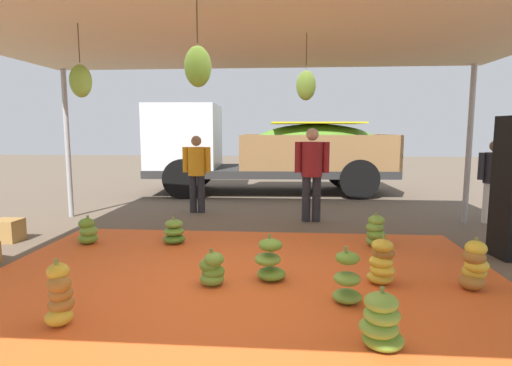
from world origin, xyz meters
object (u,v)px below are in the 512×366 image
(worker_2, at_px, (197,168))
(banana_bunch_3, at_px, (174,232))
(banana_bunch_1, at_px, (382,263))
(banana_bunch_2, at_px, (376,232))
(banana_bunch_6, at_px, (88,232))
(banana_bunch_7, at_px, (60,296))
(worker_0, at_px, (493,175))
(banana_bunch_9, at_px, (212,269))
(worker_1, at_px, (312,167))
(banana_bunch_0, at_px, (347,280))
(banana_bunch_8, at_px, (381,323))
(banana_bunch_5, at_px, (474,267))
(cargo_truck_main, at_px, (263,148))
(banana_bunch_4, at_px, (270,261))
(crate_0, at_px, (8,230))

(worker_2, bearing_deg, banana_bunch_3, -85.91)
(banana_bunch_1, height_order, banana_bunch_2, banana_bunch_1)
(banana_bunch_6, height_order, banana_bunch_7, banana_bunch_7)
(banana_bunch_2, height_order, banana_bunch_3, banana_bunch_2)
(banana_bunch_1, height_order, worker_0, worker_0)
(banana_bunch_9, xyz_separation_m, worker_1, (1.27, 3.39, 0.84))
(worker_2, bearing_deg, worker_0, -5.55)
(worker_0, distance_m, worker_2, 5.70)
(banana_bunch_0, distance_m, banana_bunch_8, 0.87)
(banana_bunch_3, relative_size, banana_bunch_8, 0.84)
(banana_bunch_5, distance_m, cargo_truck_main, 7.45)
(banana_bunch_9, bearing_deg, banana_bunch_5, 2.12)
(banana_bunch_1, bearing_deg, worker_2, 127.24)
(worker_2, bearing_deg, banana_bunch_4, -66.25)
(banana_bunch_7, xyz_separation_m, worker_1, (2.45, 4.41, 0.76))
(banana_bunch_3, height_order, worker_0, worker_0)
(worker_2, distance_m, crate_0, 3.56)
(banana_bunch_9, height_order, crate_0, banana_bunch_9)
(banana_bunch_3, height_order, crate_0, banana_bunch_3)
(banana_bunch_7, bearing_deg, banana_bunch_4, 34.00)
(cargo_truck_main, bearing_deg, worker_0, -37.76)
(banana_bunch_4, height_order, cargo_truck_main, cargo_truck_main)
(banana_bunch_2, relative_size, banana_bunch_6, 1.17)
(crate_0, bearing_deg, banana_bunch_9, -24.35)
(banana_bunch_8, xyz_separation_m, crate_0, (-5.09, 2.82, -0.05))
(banana_bunch_5, distance_m, banana_bunch_6, 5.22)
(banana_bunch_7, relative_size, worker_2, 0.37)
(banana_bunch_3, bearing_deg, banana_bunch_8, -49.42)
(worker_1, relative_size, crate_0, 4.52)
(banana_bunch_3, xyz_separation_m, worker_0, (5.50, 1.86, 0.72))
(banana_bunch_5, relative_size, banana_bunch_6, 1.33)
(banana_bunch_2, height_order, banana_bunch_5, banana_bunch_5)
(banana_bunch_0, relative_size, banana_bunch_8, 1.14)
(banana_bunch_8, height_order, worker_2, worker_2)
(banana_bunch_2, xyz_separation_m, worker_2, (-3.20, 2.36, 0.71))
(banana_bunch_7, bearing_deg, banana_bunch_6, 111.73)
(banana_bunch_0, relative_size, worker_1, 0.33)
(banana_bunch_7, relative_size, cargo_truck_main, 0.09)
(banana_bunch_1, relative_size, banana_bunch_9, 1.35)
(worker_1, height_order, crate_0, worker_1)
(worker_0, bearing_deg, banana_bunch_6, -163.64)
(banana_bunch_4, xyz_separation_m, worker_0, (3.98, 3.31, 0.66))
(banana_bunch_3, xyz_separation_m, banana_bunch_5, (3.74, -1.55, 0.09))
(banana_bunch_6, height_order, cargo_truck_main, cargo_truck_main)
(crate_0, bearing_deg, banana_bunch_8, -28.97)
(cargo_truck_main, relative_size, worker_0, 4.33)
(worker_0, xyz_separation_m, crate_0, (-8.13, -1.91, -0.72))
(banana_bunch_3, bearing_deg, worker_0, 18.64)
(worker_2, bearing_deg, worker_1, -15.88)
(banana_bunch_6, bearing_deg, banana_bunch_1, -18.14)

